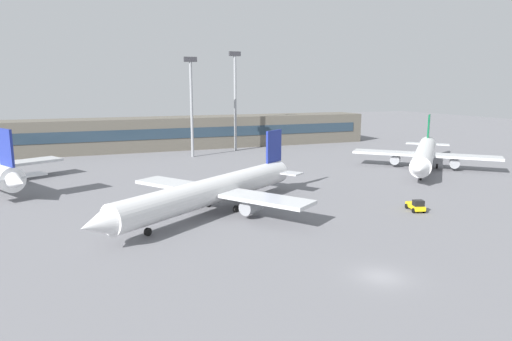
# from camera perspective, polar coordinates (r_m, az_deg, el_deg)

# --- Properties ---
(ground_plane) EXTENTS (400.00, 400.00, 0.00)m
(ground_plane) POSITION_cam_1_polar(r_m,az_deg,el_deg) (78.80, -2.26, -2.31)
(ground_plane) COLOR slate
(terminal_building) EXTENTS (120.30, 12.13, 9.00)m
(terminal_building) POSITION_cam_1_polar(r_m,az_deg,el_deg) (132.17, -10.52, 4.70)
(terminal_building) COLOR #5B564C
(terminal_building) RESTS_ON ground_plane
(airplane_near) EXTENTS (36.53, 27.29, 10.41)m
(airplane_near) POSITION_cam_1_polar(r_m,az_deg,el_deg) (63.29, -5.60, -2.60)
(airplane_near) COLOR silver
(airplane_near) RESTS_ON ground_plane
(airplane_mid) EXTENTS (33.17, 33.79, 10.83)m
(airplane_mid) POSITION_cam_1_polar(r_m,az_deg,el_deg) (103.21, 20.54, 1.94)
(airplane_mid) COLOR silver
(airplane_mid) RESTS_ON ground_plane
(baggage_tug_yellow) EXTENTS (2.64, 3.88, 1.75)m
(baggage_tug_yellow) POSITION_cam_1_polar(r_m,az_deg,el_deg) (68.45, 19.60, -4.21)
(baggage_tug_yellow) COLOR yellow
(baggage_tug_yellow) RESTS_ON ground_plane
(floodlight_tower_west) EXTENTS (3.20, 0.80, 24.77)m
(floodlight_tower_west) POSITION_cam_1_polar(r_m,az_deg,el_deg) (114.66, -8.18, 8.86)
(floodlight_tower_west) COLOR gray
(floodlight_tower_west) RESTS_ON ground_plane
(floodlight_tower_east) EXTENTS (3.20, 0.80, 26.92)m
(floodlight_tower_east) POSITION_cam_1_polar(r_m,az_deg,el_deg) (125.23, -2.66, 9.59)
(floodlight_tower_east) COLOR gray
(floodlight_tower_east) RESTS_ON ground_plane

